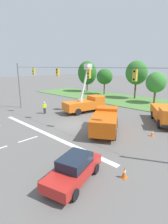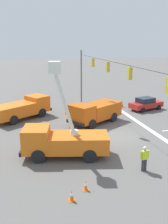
% 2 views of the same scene
% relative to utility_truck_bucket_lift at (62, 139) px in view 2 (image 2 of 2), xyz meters
% --- Properties ---
extents(ground_plane, '(200.00, 200.00, 0.00)m').
position_rel_utility_truck_bucket_lift_xyz_m(ground_plane, '(3.20, -5.44, -1.36)').
color(ground_plane, '#605E5B').
extents(lane_markings, '(17.60, 15.25, 0.01)m').
position_rel_utility_truck_bucket_lift_xyz_m(lane_markings, '(3.20, -10.78, -1.36)').
color(lane_markings, silver).
rests_on(lane_markings, ground).
extents(signal_gantry, '(26.20, 0.33, 7.20)m').
position_rel_utility_truck_bucket_lift_xyz_m(signal_gantry, '(3.12, -5.44, 3.22)').
color(signal_gantry, slate).
rests_on(signal_gantry, ground).
extents(utility_truck_bucket_lift, '(3.72, 6.80, 7.08)m').
position_rel_utility_truck_bucket_lift_xyz_m(utility_truck_bucket_lift, '(0.00, 0.00, 0.00)').
color(utility_truck_bucket_lift, orange).
rests_on(utility_truck_bucket_lift, ground).
extents(utility_truck_support_near, '(5.24, 6.42, 2.27)m').
position_rel_utility_truck_bucket_lift_xyz_m(utility_truck_support_near, '(7.30, -4.73, -0.11)').
color(utility_truck_support_near, '#D6560F').
rests_on(utility_truck_support_near, ground).
extents(utility_truck_support_far, '(5.72, 6.89, 2.28)m').
position_rel_utility_truck_bucket_lift_xyz_m(utility_truck_support_far, '(10.86, 2.56, -0.16)').
color(utility_truck_support_far, orange).
rests_on(utility_truck_support_far, ground).
extents(sedan_red, '(2.88, 4.62, 1.56)m').
position_rel_utility_truck_bucket_lift_xyz_m(sedan_red, '(10.89, -12.46, -0.58)').
color(sedan_red, red).
rests_on(sedan_red, ground).
extents(road_worker, '(0.26, 0.65, 1.77)m').
position_rel_utility_truck_bucket_lift_xyz_m(road_worker, '(-3.60, -4.90, -0.36)').
color(road_worker, '#383842').
rests_on(road_worker, ground).
extents(traffic_cone_mid_left, '(0.36, 0.36, 0.61)m').
position_rel_utility_truck_bucket_lift_xyz_m(traffic_cone_mid_left, '(-4.91, -0.52, -1.08)').
color(traffic_cone_mid_left, orange).
rests_on(traffic_cone_mid_left, ground).
extents(traffic_cone_mid_right, '(0.36, 0.36, 0.65)m').
position_rel_utility_truck_bucket_lift_xyz_m(traffic_cone_mid_right, '(-5.75, 0.49, -1.05)').
color(traffic_cone_mid_right, orange).
rests_on(traffic_cone_mid_right, ground).
extents(traffic_cone_near_bucket, '(0.36, 0.36, 0.76)m').
position_rel_utility_truck_bucket_lift_xyz_m(traffic_cone_near_bucket, '(12.94, -10.13, -0.99)').
color(traffic_cone_near_bucket, orange).
rests_on(traffic_cone_near_bucket, ground).
extents(traffic_cone_lane_edge_a, '(0.36, 0.36, 0.64)m').
position_rel_utility_truck_bucket_lift_xyz_m(traffic_cone_lane_edge_a, '(11.35, -2.35, -1.06)').
color(traffic_cone_lane_edge_a, orange).
rests_on(traffic_cone_lane_edge_a, ground).
extents(traffic_cone_lane_edge_b, '(0.36, 0.36, 0.69)m').
position_rel_utility_truck_bucket_lift_xyz_m(traffic_cone_lane_edge_b, '(3.92, 1.68, -1.03)').
color(traffic_cone_lane_edge_b, orange).
rests_on(traffic_cone_lane_edge_b, ground).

